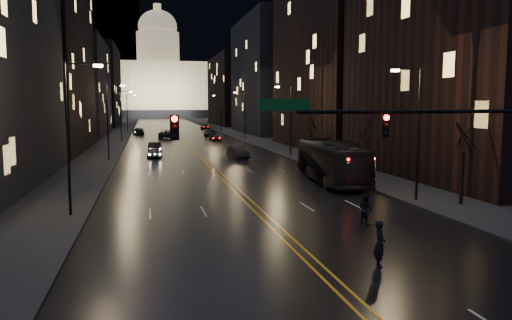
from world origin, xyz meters
TOP-DOWN VIEW (x-y plane):
  - ground at (0.00, 0.00)m, footprint 900.00×900.00m
  - road at (0.00, 130.00)m, footprint 20.00×320.00m
  - sidewalk_left at (-14.00, 130.00)m, footprint 8.00×320.00m
  - sidewalk_right at (14.00, 130.00)m, footprint 8.00×320.00m
  - center_line at (0.00, 130.00)m, footprint 0.62×320.00m
  - building_left_mid at (-21.00, 54.00)m, footprint 12.00×30.00m
  - building_left_far at (-21.00, 92.00)m, footprint 12.00×34.00m
  - building_left_dist at (-21.00, 140.00)m, footprint 12.00×40.00m
  - building_right_near at (21.00, 20.00)m, footprint 12.00×26.00m
  - building_right_tall at (21.00, 50.00)m, footprint 12.00×30.00m
  - building_right_mid at (21.00, 92.00)m, footprint 12.00×34.00m
  - building_right_dist at (21.00, 140.00)m, footprint 12.00×40.00m
  - mountain_ridge at (40.00, 380.00)m, footprint 520.00×60.00m
  - capitol at (0.00, 250.00)m, footprint 90.00×50.00m
  - traffic_signal at (5.91, -0.00)m, footprint 17.29×0.45m
  - streetlamp_right_near at (10.81, 10.00)m, footprint 2.13×0.25m
  - streetlamp_left_near at (-10.81, 10.00)m, footprint 2.13×0.25m
  - streetlamp_right_mid at (10.81, 40.00)m, footprint 2.13×0.25m
  - streetlamp_left_mid at (-10.81, 40.00)m, footprint 2.13×0.25m
  - streetlamp_right_far at (10.81, 70.00)m, footprint 2.13×0.25m
  - streetlamp_left_far at (-10.81, 70.00)m, footprint 2.13×0.25m
  - streetlamp_right_dist at (10.81, 100.00)m, footprint 2.13×0.25m
  - streetlamp_left_dist at (-10.81, 100.00)m, footprint 2.13×0.25m
  - tree_right_near at (13.00, 8.00)m, footprint 2.40×2.40m
  - tree_right_mid at (13.00, 22.00)m, footprint 2.40×2.40m
  - tree_right_far at (13.00, 38.00)m, footprint 2.40×2.40m
  - bus at (8.50, 19.34)m, footprint 3.99×12.85m
  - oncoming_car_a at (-5.74, 41.67)m, footprint 2.04×4.15m
  - oncoming_car_b at (-5.57, 49.01)m, footprint 1.97×4.62m
  - oncoming_car_c at (-2.88, 79.12)m, footprint 3.53×6.25m
  - oncoming_car_d at (-8.43, 91.91)m, footprint 2.75×5.47m
  - receding_car_a at (4.07, 38.98)m, footprint 2.13×4.91m
  - receding_car_b at (5.21, 68.15)m, footprint 1.99×4.10m
  - receding_car_c at (5.86, 81.14)m, footprint 2.37×5.40m
  - receding_car_d at (8.50, 112.42)m, footprint 2.31×4.73m
  - pedestrian_a at (2.43, -2.00)m, footprint 0.61×0.79m
  - pedestrian_b at (4.91, 4.75)m, footprint 0.70×0.93m

SIDE VIEW (x-z plane):
  - ground at x=0.00m, z-range 0.00..0.00m
  - road at x=0.00m, z-range 0.00..0.02m
  - center_line at x=0.00m, z-range 0.02..0.03m
  - sidewalk_left at x=-14.00m, z-range 0.00..0.16m
  - sidewalk_right at x=14.00m, z-range 0.00..0.16m
  - receding_car_d at x=8.50m, z-range 0.00..1.30m
  - receding_car_b at x=5.21m, z-range 0.00..1.35m
  - oncoming_car_a at x=-5.74m, z-range 0.00..1.36m
  - oncoming_car_b at x=-5.57m, z-range 0.00..1.48m
  - oncoming_car_d at x=-8.43m, z-range 0.00..1.53m
  - receding_car_c at x=5.86m, z-range 0.00..1.54m
  - receding_car_a at x=4.07m, z-range 0.00..1.57m
  - oncoming_car_c at x=-2.88m, z-range 0.00..1.65m
  - pedestrian_b at x=4.91m, z-range 0.00..1.71m
  - pedestrian_a at x=2.43m, z-range 0.00..1.91m
  - bus at x=8.50m, z-range 0.00..3.52m
  - tree_right_near at x=13.00m, z-range 1.20..7.85m
  - tree_right_mid at x=13.00m, z-range 1.20..7.85m
  - tree_right_far at x=13.00m, z-range 1.20..7.85m
  - streetlamp_right_near at x=10.81m, z-range 0.58..9.58m
  - streetlamp_left_near at x=-10.81m, z-range 0.58..9.58m
  - streetlamp_right_mid at x=10.81m, z-range 0.58..9.58m
  - streetlamp_left_mid at x=-10.81m, z-range 0.58..9.58m
  - streetlamp_right_far at x=10.81m, z-range 0.58..9.58m
  - streetlamp_left_far at x=-10.81m, z-range 0.58..9.58m
  - streetlamp_right_dist at x=10.81m, z-range 0.58..9.58m
  - streetlamp_left_dist at x=-10.81m, z-range 0.58..9.58m
  - traffic_signal at x=5.91m, z-range 1.60..8.60m
  - building_left_far at x=-21.00m, z-range 0.00..20.00m
  - building_right_dist at x=21.00m, z-range 0.00..22.00m
  - building_left_dist at x=-21.00m, z-range 0.00..24.00m
  - building_right_near at x=21.00m, z-range 0.00..24.00m
  - building_right_mid at x=21.00m, z-range 0.00..26.00m
  - building_left_mid at x=-21.00m, z-range 0.00..28.00m
  - capitol at x=0.00m, z-range -12.10..46.40m
  - building_right_tall at x=21.00m, z-range 0.00..38.00m
  - mountain_ridge at x=40.00m, z-range 0.00..130.00m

